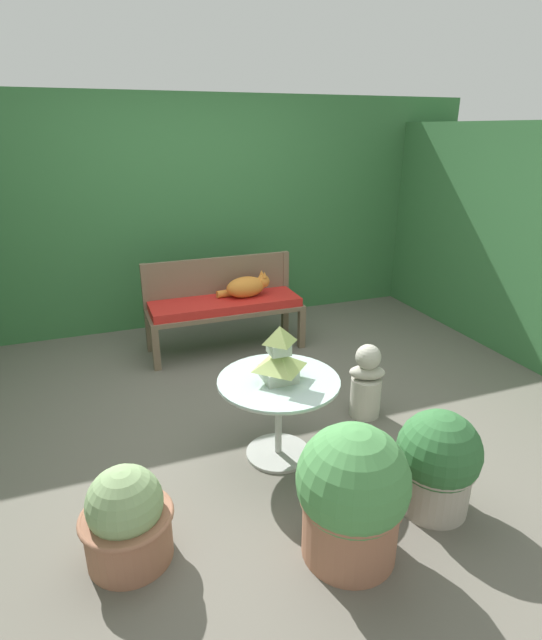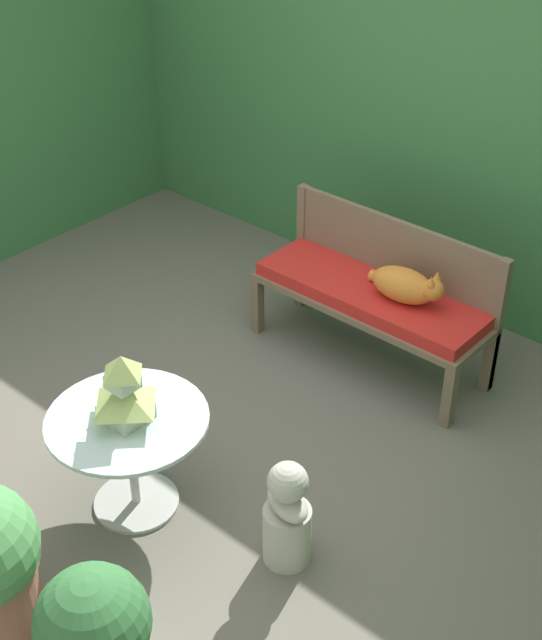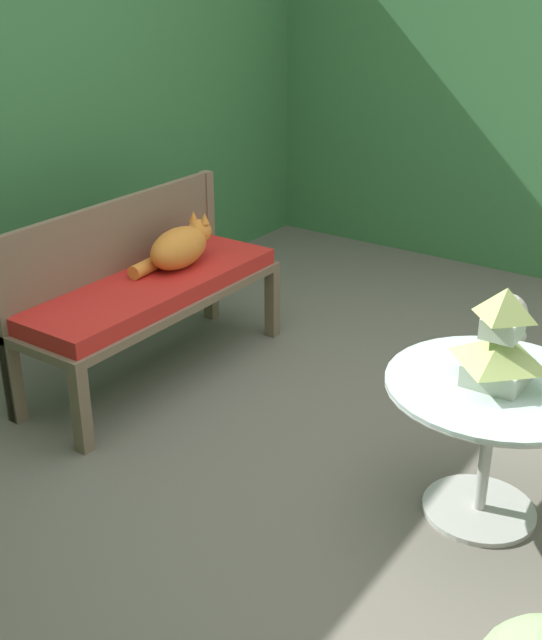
# 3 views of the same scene
# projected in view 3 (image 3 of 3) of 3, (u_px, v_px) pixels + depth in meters

# --- Properties ---
(ground) EXTENTS (30.00, 30.00, 0.00)m
(ground) POSITION_uv_depth(u_px,v_px,m) (331.00, 456.00, 3.30)
(ground) COLOR #666056
(garden_bench) EXTENTS (1.43, 0.48, 0.50)m
(garden_bench) POSITION_uv_depth(u_px,v_px,m) (153.00, 295.00, 3.79)
(garden_bench) COLOR brown
(garden_bench) RESTS_ON ground
(bench_backrest) EXTENTS (1.43, 0.06, 0.84)m
(bench_backrest) POSITION_uv_depth(u_px,v_px,m) (117.00, 248.00, 3.83)
(bench_backrest) COLOR brown
(bench_backrest) RESTS_ON ground
(cat) EXTENTS (0.50, 0.23, 0.23)m
(cat) POSITION_uv_depth(u_px,v_px,m) (180.00, 247.00, 3.89)
(cat) COLOR orange
(cat) RESTS_ON garden_bench
(patio_table) EXTENTS (0.75, 0.75, 0.54)m
(patio_table) POSITION_uv_depth(u_px,v_px,m) (492.00, 411.00, 2.80)
(patio_table) COLOR #B7B7B2
(patio_table) RESTS_ON ground
(pagoda_birdhouse) EXTENTS (0.26, 0.26, 0.35)m
(pagoda_birdhouse) POSITION_uv_depth(u_px,v_px,m) (501.00, 343.00, 2.69)
(pagoda_birdhouse) COLOR #B2BCA8
(pagoda_birdhouse) RESTS_ON patio_table
(garden_bust) EXTENTS (0.29, 0.23, 0.56)m
(garden_bust) POSITION_uv_depth(u_px,v_px,m) (501.00, 356.00, 3.55)
(garden_bust) COLOR #B7B2A3
(garden_bust) RESTS_ON ground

